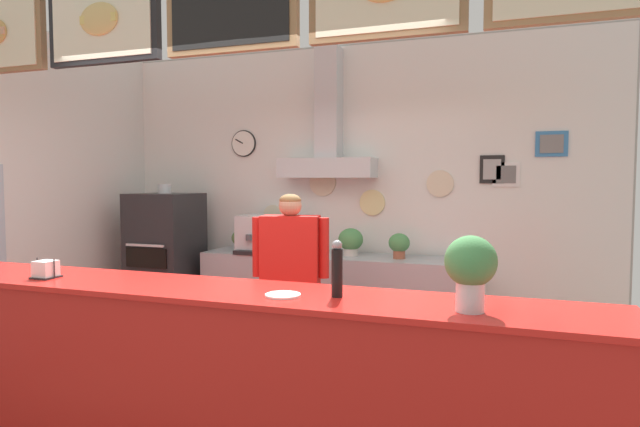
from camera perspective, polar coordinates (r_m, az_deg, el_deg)
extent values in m
cube|color=#9E9E99|center=(5.67, 3.37, 2.19)|extent=(5.26, 0.12, 3.08)
cube|color=white|center=(5.61, 3.19, 2.18)|extent=(5.22, 0.01, 3.04)
cylinder|color=black|center=(6.07, -8.12, 7.39)|extent=(0.29, 0.02, 0.29)
cylinder|color=white|center=(6.06, -8.17, 7.40)|extent=(0.27, 0.01, 0.27)
cube|color=black|center=(6.08, -8.59, 7.60)|extent=(0.10, 0.01, 0.06)
cylinder|color=beige|center=(5.91, -5.05, -0.14)|extent=(0.22, 0.02, 0.22)
cylinder|color=beige|center=(5.68, 0.27, 3.32)|extent=(0.29, 0.02, 0.29)
cylinder|color=beige|center=(5.53, 5.58, 1.17)|extent=(0.27, 0.02, 0.27)
cylinder|color=beige|center=(5.41, 12.66, 3.13)|extent=(0.26, 0.02, 0.26)
cube|color=white|center=(5.37, 19.19, 3.95)|extent=(0.25, 0.02, 0.23)
cube|color=slate|center=(5.36, 19.19, 3.95)|extent=(0.18, 0.01, 0.17)
cube|color=teal|center=(5.39, 23.43, 6.82)|extent=(0.28, 0.02, 0.23)
cube|color=slate|center=(5.38, 23.44, 6.82)|extent=(0.20, 0.01, 0.17)
cube|color=black|center=(5.37, 17.85, 4.50)|extent=(0.23, 0.02, 0.27)
cube|color=#9E9E9E|center=(5.36, 17.84, 4.50)|extent=(0.16, 0.01, 0.19)
cube|color=silver|center=(5.51, 0.78, 4.87)|extent=(0.99, 0.34, 0.20)
cube|color=silver|center=(5.61, 0.96, 11.65)|extent=(0.24, 0.24, 1.13)
cube|color=black|center=(3.94, -22.07, 18.31)|extent=(0.86, 0.05, 0.53)
cube|color=#F2E5C6|center=(3.92, -22.36, 18.38)|extent=(0.77, 0.01, 0.46)
ellipsoid|color=#E5BC70|center=(3.92, -22.49, 18.60)|extent=(0.30, 0.04, 0.21)
cube|color=#E5C666|center=(3.91, -22.57, 18.62)|extent=(0.29, 0.01, 0.05)
cube|color=#9E754C|center=(3.43, -9.49, 20.84)|extent=(0.86, 0.05, 0.53)
cube|color=black|center=(3.40, -9.73, 20.96)|extent=(0.77, 0.01, 0.46)
cube|color=red|center=(3.22, -11.81, -17.42)|extent=(4.23, 0.58, 1.06)
cube|color=red|center=(3.07, -11.94, -7.93)|extent=(4.32, 0.60, 0.03)
cube|color=#A3A5AD|center=(5.45, 1.41, -9.28)|extent=(2.71, 0.58, 0.93)
cube|color=gray|center=(5.52, 1.41, -12.28)|extent=(2.57, 0.53, 0.02)
cube|color=#232326|center=(5.99, -16.07, -5.29)|extent=(0.64, 0.64, 1.53)
cube|color=black|center=(5.71, -18.02, -4.51)|extent=(0.48, 0.02, 0.20)
cube|color=silver|center=(5.68, -18.16, -3.24)|extent=(0.45, 0.02, 0.02)
cylinder|color=silver|center=(5.92, -16.21, 2.55)|extent=(0.14, 0.14, 0.10)
cube|color=#232328|center=(4.37, -3.14, -13.12)|extent=(0.37, 0.26, 0.84)
cube|color=red|center=(4.22, -3.17, -3.99)|extent=(0.49, 0.31, 0.55)
cylinder|color=red|center=(4.18, 0.42, -3.68)|extent=(0.08, 0.08, 0.47)
cylinder|color=red|center=(4.28, -6.68, -3.53)|extent=(0.08, 0.08, 0.47)
sphere|color=tan|center=(4.19, -3.19, 0.87)|extent=(0.18, 0.18, 0.18)
ellipsoid|color=olive|center=(4.19, -3.19, 1.43)|extent=(0.17, 0.17, 0.10)
cube|color=silver|center=(5.58, -5.49, -2.18)|extent=(0.59, 0.38, 0.38)
cylinder|color=#4C4C51|center=(5.44, -7.61, -2.55)|extent=(0.06, 0.06, 0.06)
cube|color=black|center=(5.39, -6.52, -4.22)|extent=(0.53, 0.10, 0.04)
sphere|color=black|center=(5.31, -4.72, -1.64)|extent=(0.04, 0.04, 0.04)
cylinder|color=beige|center=(5.44, -2.12, -3.89)|extent=(0.11, 0.11, 0.08)
ellipsoid|color=#47894C|center=(5.43, -2.12, -2.92)|extent=(0.15, 0.15, 0.13)
cylinder|color=#9E563D|center=(5.18, 8.42, -4.33)|extent=(0.11, 0.11, 0.08)
ellipsoid|color=#47894C|center=(5.17, 8.43, -3.11)|extent=(0.20, 0.20, 0.18)
cylinder|color=#4C4C51|center=(5.76, -8.51, -3.56)|extent=(0.10, 0.10, 0.07)
ellipsoid|color=#5B844C|center=(5.75, -8.52, -2.58)|extent=(0.18, 0.18, 0.16)
cylinder|color=beige|center=(5.33, 3.28, -4.10)|extent=(0.14, 0.14, 0.08)
ellipsoid|color=#47894C|center=(5.32, 3.28, -2.77)|extent=(0.25, 0.25, 0.22)
cylinder|color=white|center=(2.78, -3.97, -8.66)|extent=(0.18, 0.18, 0.01)
cylinder|color=silver|center=(2.54, 15.69, -8.40)|extent=(0.13, 0.13, 0.15)
cylinder|color=gray|center=(2.55, 15.67, -9.44)|extent=(0.12, 0.12, 0.05)
ellipsoid|color=#47894C|center=(2.51, 15.75, -4.92)|extent=(0.23, 0.23, 0.23)
cylinder|color=black|center=(2.74, 1.83, -6.35)|extent=(0.06, 0.06, 0.25)
sphere|color=gray|center=(2.71, 1.83, -3.38)|extent=(0.05, 0.05, 0.05)
cube|color=#262628|center=(3.67, -27.14, -6.04)|extent=(0.13, 0.13, 0.01)
cylinder|color=#262628|center=(3.71, -27.87, -5.10)|extent=(0.01, 0.01, 0.12)
cylinder|color=#262628|center=(3.62, -26.44, -5.28)|extent=(0.01, 0.01, 0.12)
cube|color=white|center=(3.67, -27.16, -5.28)|extent=(0.11, 0.11, 0.10)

